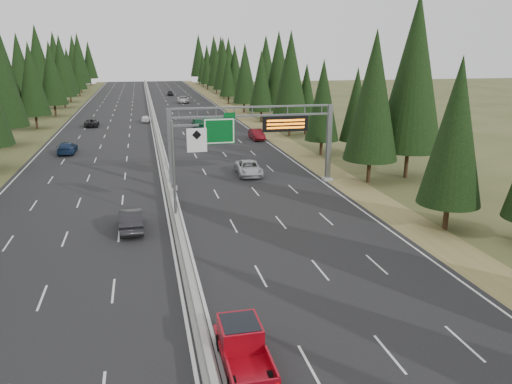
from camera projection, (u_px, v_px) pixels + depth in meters
road at (154, 124)px, 90.27m from camera, size 32.00×260.00×0.08m
shoulder_right at (250, 121)px, 94.07m from camera, size 3.60×260.00×0.06m
shoulder_left at (50, 128)px, 86.47m from camera, size 3.60×260.00×0.06m
median_barrier at (154, 122)px, 90.17m from camera, size 0.70×260.00×0.85m
sign_gantry at (259, 133)px, 48.44m from camera, size 16.75×0.98×7.80m
hov_sign_pole at (181, 165)px, 37.52m from camera, size 2.80×0.50×8.00m
tree_row_right at (288, 72)px, 84.11m from camera, size 11.22×242.52×18.88m
tree_row_left at (4, 74)px, 74.59m from camera, size 11.45×241.78×18.60m
silver_minivan at (249, 168)px, 53.61m from camera, size 2.75×5.53×1.51m
red_pickup at (242, 342)px, 21.35m from camera, size 1.85×5.18×1.69m
car_ahead_green at (198, 123)px, 86.49m from camera, size 2.09×4.57×1.52m
car_ahead_dkred at (257, 134)px, 74.67m from camera, size 1.78×4.75×1.55m
car_ahead_dkgrey at (219, 133)px, 76.17m from camera, size 2.36×4.95×1.39m
car_ahead_white at (183, 99)px, 126.39m from camera, size 3.27×6.17×1.65m
car_ahead_far at (170, 93)px, 146.87m from camera, size 1.82×4.26×1.44m
car_onc_near at (131, 220)px, 37.13m from camera, size 1.85×4.93×1.61m
car_onc_blue at (67, 148)px, 64.66m from camera, size 2.18×5.19×1.50m
car_onc_white at (146, 119)px, 92.69m from camera, size 1.79×3.84×1.27m
car_onc_far at (92, 122)px, 87.52m from camera, size 2.30×4.94×1.37m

